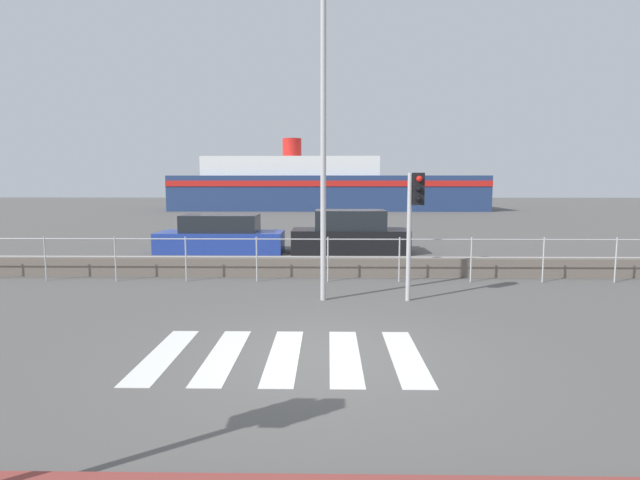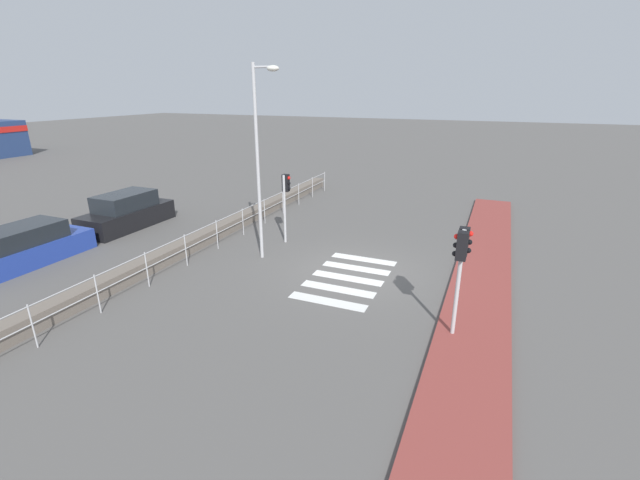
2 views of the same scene
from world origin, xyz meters
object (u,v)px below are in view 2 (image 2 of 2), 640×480
Objects in this scene: traffic_light_near at (461,254)px; traffic_light_far at (286,193)px; parked_car_blue at (23,248)px; streetlamp at (261,146)px; parked_car_black at (127,213)px.

traffic_light_near is 8.63m from traffic_light_far.
traffic_light_far is 0.60× the size of parked_car_blue.
traffic_light_near is at bearing -112.45° from streetlamp.
traffic_light_far is at bearing -52.44° from parked_car_blue.
traffic_light_near is 7.82m from streetlamp.
traffic_light_near reaches higher than traffic_light_far.
parked_car_black is (-1.04, 7.54, -1.36)m from traffic_light_far.
streetlamp reaches higher than traffic_light_near.
streetlamp reaches higher than traffic_light_far.
traffic_light_near is 15.25m from parked_car_black.
traffic_light_near is at bearing -86.31° from parked_car_blue.
traffic_light_near is at bearing -124.20° from traffic_light_far.
parked_car_blue is at bearing -180.00° from parked_car_black.
parked_car_black reaches higher than parked_car_blue.
traffic_light_near reaches higher than parked_car_black.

